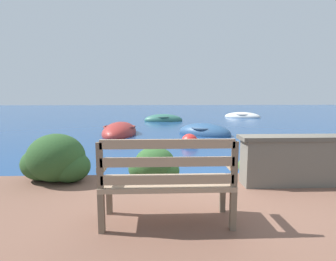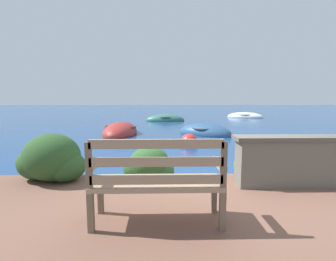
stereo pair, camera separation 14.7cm
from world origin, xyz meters
name	(u,v)px [view 2 (the right image)]	position (x,y,z in m)	size (l,w,h in m)	color
ground_plane	(212,186)	(0.00, 0.00, 0.00)	(80.00, 80.00, 0.00)	navy
park_bench	(157,179)	(-0.92, -1.75, 0.70)	(1.37, 0.48, 0.93)	brown
stone_wall	(316,160)	(1.43, -0.60, 0.60)	(2.45, 0.39, 0.75)	#666056
hedge_clump_far_left	(51,160)	(-2.61, -0.28, 0.55)	(1.11, 0.80, 0.75)	#284C23
hedge_clump_left	(149,166)	(-1.07, -0.35, 0.46)	(0.80, 0.58, 0.55)	#2D5628
hedge_clump_centre	(262,164)	(0.73, -0.33, 0.48)	(0.88, 0.63, 0.60)	#426B33
rowboat_nearest	(205,133)	(0.87, 5.99, 0.07)	(2.44, 2.20, 0.80)	#2D517A
rowboat_mid	(120,132)	(-2.56, 6.29, 0.07)	(1.44, 2.81, 0.85)	#9E2D28
rowboat_far	(165,120)	(-0.64, 11.75, 0.07)	(2.38, 1.09, 0.76)	#336B5B
rowboat_outer	(245,117)	(5.15, 14.32, 0.06)	(2.80, 2.17, 0.66)	silver
mooring_buoy	(189,142)	(0.00, 3.78, 0.10)	(0.60, 0.60, 0.54)	red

